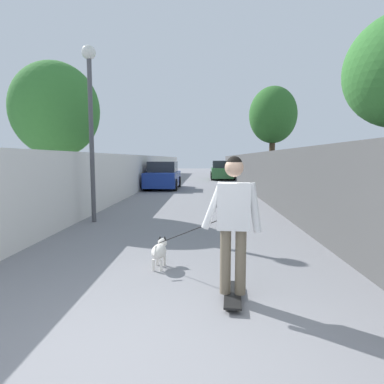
% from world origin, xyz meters
% --- Properties ---
extents(ground_plane, '(80.00, 80.00, 0.00)m').
position_xyz_m(ground_plane, '(14.00, 0.00, 0.00)').
color(ground_plane, gray).
extents(wall_left, '(48.00, 0.30, 1.89)m').
position_xyz_m(wall_left, '(12.00, 3.02, 0.94)').
color(wall_left, silver).
rests_on(wall_left, ground).
extents(fence_right, '(48.00, 0.30, 1.98)m').
position_xyz_m(fence_right, '(12.00, -3.02, 0.99)').
color(fence_right, '#4C4C4C').
rests_on(fence_right, ground).
extents(tree_right_mid, '(2.20, 2.20, 5.03)m').
position_xyz_m(tree_right_mid, '(13.00, -3.67, 3.69)').
color(tree_right_mid, '#473523').
rests_on(tree_right_mid, ground).
extents(tree_left_far, '(2.64, 2.64, 4.63)m').
position_xyz_m(tree_left_far, '(7.50, 4.07, 3.17)').
color(tree_left_far, '#473523').
rests_on(tree_left_far, ground).
extents(lamp_post, '(0.36, 0.36, 4.60)m').
position_xyz_m(lamp_post, '(6.08, 2.47, 3.12)').
color(lamp_post, '#4C4C51').
rests_on(lamp_post, ground).
extents(skateboard, '(0.81, 0.26, 0.08)m').
position_xyz_m(skateboard, '(1.37, -0.88, 0.07)').
color(skateboard, black).
rests_on(skateboard, ground).
extents(person_skateboarder, '(0.25, 0.71, 1.65)m').
position_xyz_m(person_skateboarder, '(1.37, -0.88, 1.05)').
color(person_skateboarder, '#726651').
rests_on(person_skateboarder, skateboard).
extents(dog, '(1.43, 1.18, 1.06)m').
position_xyz_m(dog, '(2.49, 0.16, 0.27)').
color(dog, white).
rests_on(dog, ground).
extents(car_near, '(3.81, 1.80, 1.54)m').
position_xyz_m(car_near, '(15.76, 1.87, 0.71)').
color(car_near, navy).
rests_on(car_near, ground).
extents(car_far, '(3.87, 1.80, 1.54)m').
position_xyz_m(car_far, '(24.16, -1.87, 0.71)').
color(car_far, '#336B38').
rests_on(car_far, ground).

